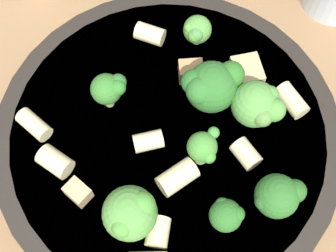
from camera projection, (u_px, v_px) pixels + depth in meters
ground_plane at (168, 150)px, 0.40m from camera, size 2.00×2.00×0.00m
pasta_bowl at (168, 140)px, 0.38m from camera, size 0.27×0.27×0.04m
broccoli_floret_0 at (109, 89)px, 0.35m from camera, size 0.03×0.03×0.04m
broccoli_floret_1 at (126, 211)px, 0.31m from camera, size 0.04×0.04×0.04m
broccoli_floret_2 at (258, 105)px, 0.34m from camera, size 0.04×0.04×0.04m
broccoli_floret_3 at (203, 148)px, 0.33m from camera, size 0.02×0.02×0.03m
broccoli_floret_4 at (197, 31)px, 0.38m from camera, size 0.02×0.03×0.03m
broccoli_floret_5 at (226, 215)px, 0.31m from camera, size 0.02×0.02×0.03m
broccoli_floret_6 at (279, 196)px, 0.31m from camera, size 0.03×0.03×0.04m
broccoli_floret_7 at (211, 86)px, 0.34m from camera, size 0.04×0.04×0.05m
rigatoni_0 at (34, 125)px, 0.35m from camera, size 0.03×0.02×0.01m
rigatoni_1 at (177, 177)px, 0.34m from camera, size 0.03×0.03×0.02m
rigatoni_2 at (150, 34)px, 0.39m from camera, size 0.02×0.02×0.01m
rigatoni_4 at (148, 141)px, 0.35m from camera, size 0.03×0.02×0.01m
rigatoni_5 at (55, 162)px, 0.34m from camera, size 0.03×0.02×0.02m
rigatoni_6 at (158, 232)px, 0.32m from camera, size 0.02×0.02×0.02m
rigatoni_7 at (246, 154)px, 0.34m from camera, size 0.03×0.02×0.01m
rigatoni_8 at (292, 100)px, 0.36m from camera, size 0.03×0.03×0.01m
chicken_chunk_0 at (78, 192)px, 0.33m from camera, size 0.02×0.02×0.01m
chicken_chunk_1 at (247, 72)px, 0.37m from camera, size 0.03×0.03×0.01m
chicken_chunk_2 at (186, 70)px, 0.37m from camera, size 0.02×0.02×0.02m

